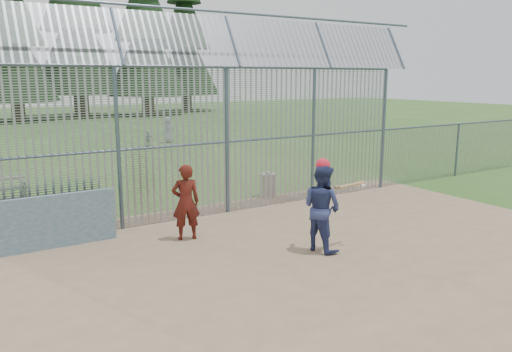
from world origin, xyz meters
TOP-DOWN VIEW (x-y plane):
  - ground at (0.00, 0.00)m, footprint 120.00×120.00m
  - dirt_infield at (0.00, -0.50)m, footprint 14.00×10.00m
  - dugout_wall at (-4.60, 2.90)m, footprint 2.50×0.12m
  - batter at (0.22, -0.33)m, footprint 0.88×1.04m
  - onlooker at (-1.97, 1.91)m, footprint 0.73×0.57m
  - bg_kid_standing at (4.44, 18.64)m, footprint 0.74×0.50m
  - bg_kid_seated at (2.84, 17.66)m, footprint 0.50×0.24m
  - batting_gear at (0.33, -0.36)m, footprint 1.28×0.45m
  - trash_can at (2.00, 4.50)m, footprint 0.56×0.56m
  - backstop_fence at (1.81, 3.43)m, footprint 20.09×0.81m

SIDE VIEW (x-z plane):
  - ground at x=0.00m, z-range 0.00..0.00m
  - dirt_infield at x=0.00m, z-range 0.00..0.02m
  - trash_can at x=2.00m, z-range -0.03..0.79m
  - bg_kid_seated at x=2.84m, z-range 0.00..0.83m
  - dugout_wall at x=-4.60m, z-range 0.02..1.22m
  - bg_kid_standing at x=4.44m, z-range 0.00..1.48m
  - onlooker at x=-1.97m, z-range 0.02..1.80m
  - batter at x=0.22m, z-range 0.02..1.92m
  - batting_gear at x=0.33m, z-range 1.47..2.18m
  - backstop_fence at x=1.81m, z-range -0.29..5.01m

